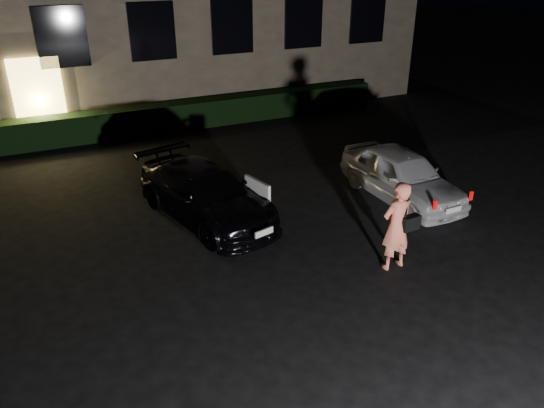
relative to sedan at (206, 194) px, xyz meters
name	(u,v)px	position (x,y,z in m)	size (l,w,h in m)	color
ground	(333,317)	(0.71, -4.15, -0.57)	(80.00, 80.00, 0.00)	black
hedge	(164,118)	(0.71, 6.35, -0.14)	(15.00, 0.70, 0.85)	black
sedan	(206,194)	(0.00, 0.00, 0.00)	(2.49, 4.17, 1.13)	black
hatch	(402,175)	(4.42, -0.97, 0.02)	(1.48, 3.48, 1.17)	silver
man	(397,226)	(2.47, -3.33, 0.29)	(0.72, 0.45, 1.70)	#F2775D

